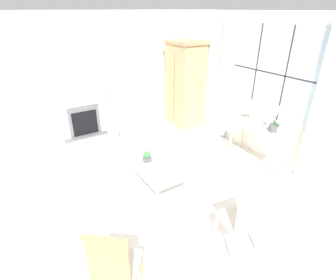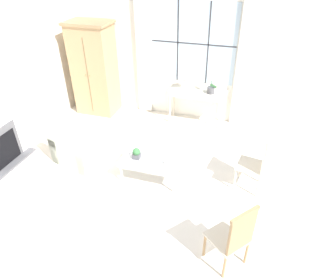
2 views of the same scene
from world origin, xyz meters
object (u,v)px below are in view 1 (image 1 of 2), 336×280
at_px(coffee_table, 157,170).
at_px(pillar_candle, 162,174).
at_px(potted_plant_small, 147,156).
at_px(accent_chair_wooden, 113,265).
at_px(side_chair_wooden, 245,215).
at_px(fireplace, 82,110).
at_px(armoire, 185,84).
at_px(console_table, 261,130).
at_px(table_lamp, 252,104).
at_px(potted_orchid, 274,122).
at_px(armchair_upholstered, 129,140).

distance_m(coffee_table, pillar_candle, 0.30).
bearing_deg(potted_plant_small, accent_chair_wooden, -36.41).
distance_m(side_chair_wooden, accent_chair_wooden, 1.62).
height_order(fireplace, armoire, armoire).
height_order(accent_chair_wooden, pillar_candle, accent_chair_wooden).
distance_m(console_table, coffee_table, 2.23).
xyz_separation_m(side_chair_wooden, pillar_candle, (-1.48, -0.29, -0.15)).
relative_size(fireplace, coffee_table, 1.84).
xyz_separation_m(table_lamp, potted_orchid, (0.60, -0.06, -0.15)).
distance_m(armoire, potted_orchid, 2.75).
bearing_deg(pillar_candle, potted_plant_small, 178.09).
distance_m(armchair_upholstered, side_chair_wooden, 3.22).
relative_size(armchair_upholstered, potted_plant_small, 5.48).
height_order(table_lamp, coffee_table, table_lamp).
xyz_separation_m(armchair_upholstered, side_chair_wooden, (3.20, 0.09, 0.33)).
height_order(side_chair_wooden, accent_chair_wooden, side_chair_wooden).
distance_m(console_table, potted_plant_small, 2.31).
distance_m(armoire, potted_plant_small, 2.88).
bearing_deg(side_chair_wooden, table_lamp, 131.73).
relative_size(console_table, potted_orchid, 2.59).
relative_size(armoire, armchair_upholstered, 1.93).
bearing_deg(armoire, fireplace, -104.78).
bearing_deg(potted_orchid, potted_plant_small, -112.22).
bearing_deg(potted_orchid, table_lamp, 174.06).
bearing_deg(console_table, side_chair_wooden, -53.72).
xyz_separation_m(fireplace, table_lamp, (2.81, 2.63, 0.50)).
relative_size(table_lamp, potted_plant_small, 2.22).
xyz_separation_m(console_table, potted_plant_small, (-0.60, -2.22, -0.21)).
xyz_separation_m(armchair_upholstered, potted_plant_small, (1.18, -0.18, 0.23)).
bearing_deg(coffee_table, console_table, 81.26).
bearing_deg(coffee_table, pillar_candle, -11.80).
xyz_separation_m(fireplace, pillar_candle, (3.08, 0.39, -0.20)).
relative_size(armchair_upholstered, side_chair_wooden, 1.02).
height_order(side_chair_wooden, potted_plant_small, side_chair_wooden).
relative_size(table_lamp, accent_chair_wooden, 0.43).
distance_m(table_lamp, accent_chair_wooden, 3.92).
xyz_separation_m(potted_orchid, potted_plant_small, (-0.88, -2.16, -0.49)).
height_order(coffee_table, potted_plant_small, potted_plant_small).
relative_size(armoire, accent_chair_wooden, 2.05).
bearing_deg(pillar_candle, console_table, 88.64).
distance_m(fireplace, accent_chair_wooden, 4.44).
distance_m(console_table, table_lamp, 0.54).
xyz_separation_m(table_lamp, coffee_table, (-0.02, -2.19, -0.79)).
height_order(potted_orchid, side_chair_wooden, potted_orchid).
xyz_separation_m(potted_orchid, armchair_upholstered, (-2.06, -1.98, -0.72)).
relative_size(table_lamp, side_chair_wooden, 0.41).
distance_m(potted_orchid, side_chair_wooden, 2.24).
distance_m(table_lamp, pillar_candle, 2.37).
distance_m(side_chair_wooden, pillar_candle, 1.52).
xyz_separation_m(potted_orchid, coffee_table, (-0.62, -2.12, -0.63)).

